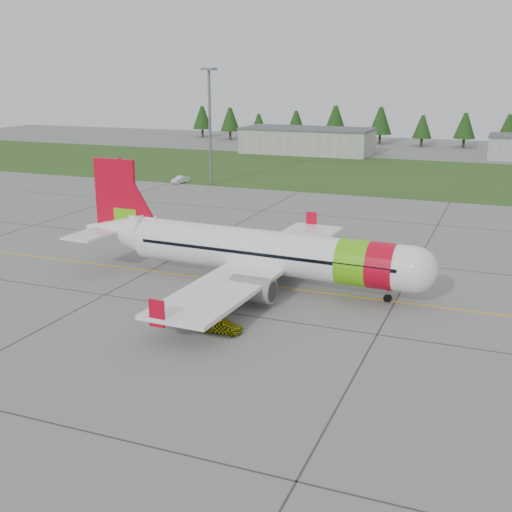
% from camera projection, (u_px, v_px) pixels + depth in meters
% --- Properties ---
extents(ground, '(320.00, 320.00, 0.00)m').
position_uv_depth(ground, '(257.00, 317.00, 53.19)').
color(ground, gray).
rests_on(ground, ground).
extents(aircraft, '(36.81, 33.88, 11.15)m').
position_uv_depth(aircraft, '(259.00, 251.00, 60.84)').
color(aircraft, white).
rests_on(aircraft, ground).
extents(follow_me_car, '(1.19, 1.40, 3.44)m').
position_uv_depth(follow_me_car, '(221.00, 312.00, 49.65)').
color(follow_me_car, '#F0EC0D').
rests_on(follow_me_car, ground).
extents(service_van, '(1.60, 1.55, 3.85)m').
position_uv_depth(service_van, '(180.00, 173.00, 117.81)').
color(service_van, silver).
rests_on(service_van, ground).
extents(grass_strip, '(320.00, 50.00, 0.03)m').
position_uv_depth(grass_strip, '(410.00, 176.00, 126.45)').
color(grass_strip, '#30561E').
rests_on(grass_strip, ground).
extents(taxi_guideline, '(120.00, 0.25, 0.02)m').
position_uv_depth(taxi_guideline, '(288.00, 288.00, 60.34)').
color(taxi_guideline, gold).
rests_on(taxi_guideline, ground).
extents(hangar_west, '(32.00, 14.00, 6.00)m').
position_uv_depth(hangar_west, '(307.00, 141.00, 161.32)').
color(hangar_west, '#A8A8A3').
rests_on(hangar_west, ground).
extents(floodlight_mast, '(0.50, 0.50, 20.00)m').
position_uv_depth(floodlight_mast, '(210.00, 129.00, 113.65)').
color(floodlight_mast, slate).
rests_on(floodlight_mast, ground).
extents(treeline, '(160.00, 8.00, 10.00)m').
position_uv_depth(treeline, '(443.00, 128.00, 175.11)').
color(treeline, '#1C3F14').
rests_on(treeline, ground).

